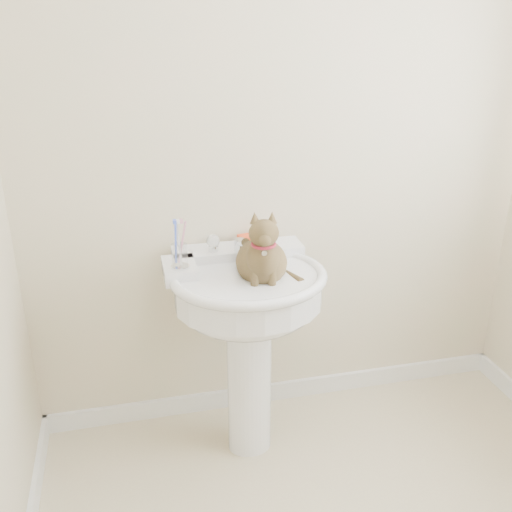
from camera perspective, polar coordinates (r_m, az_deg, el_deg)
wall_back at (r=2.36m, az=3.06°, el=11.32°), size 2.20×0.00×2.50m
baseboard_back at (r=2.84m, az=2.61°, el=-13.27°), size 2.20×0.02×0.09m
pedestal_sink at (r=2.23m, az=-0.82°, el=-5.22°), size 0.62×0.61×0.85m
faucet at (r=2.28m, az=-1.63°, el=1.53°), size 0.28×0.12×0.14m
soap_bar at (r=2.38m, az=-0.67°, el=1.78°), size 0.10×0.07×0.03m
toothbrush_cup at (r=2.14m, az=-7.65°, el=0.07°), size 0.07×0.07×0.18m
cat at (r=2.12m, az=0.68°, el=-0.21°), size 0.21×0.27×0.39m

